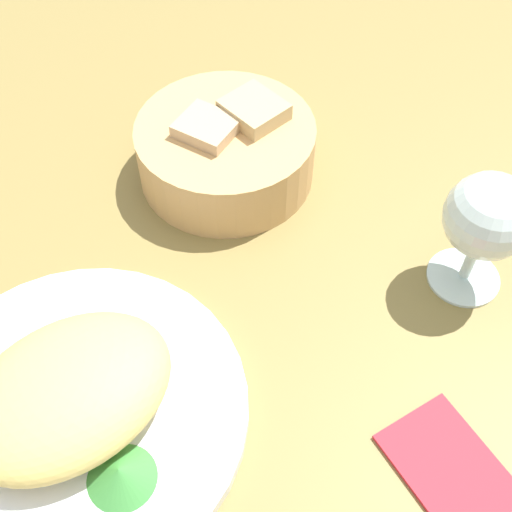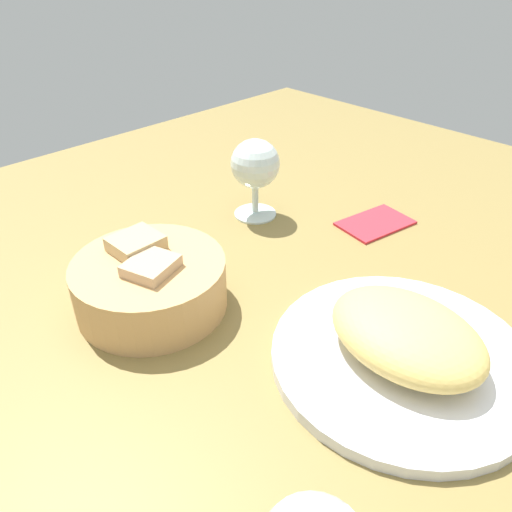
# 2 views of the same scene
# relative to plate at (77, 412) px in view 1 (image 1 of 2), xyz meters

# --- Properties ---
(ground_plane) EXTENTS (1.40, 1.40, 0.02)m
(ground_plane) POSITION_rel_plate_xyz_m (0.11, -0.01, -0.02)
(ground_plane) COLOR olive
(plate) EXTENTS (0.27, 0.27, 0.01)m
(plate) POSITION_rel_plate_xyz_m (0.00, 0.00, 0.00)
(plate) COLOR white
(plate) RESTS_ON ground_plane
(omelette) EXTENTS (0.17, 0.14, 0.05)m
(omelette) POSITION_rel_plate_xyz_m (0.00, 0.00, 0.03)
(omelette) COLOR #E2C065
(omelette) RESTS_ON plate
(lettuce_garnish) EXTENTS (0.05, 0.05, 0.02)m
(lettuce_garnish) POSITION_rel_plate_xyz_m (-0.00, -0.07, 0.02)
(lettuce_garnish) COLOR #3D8B3B
(lettuce_garnish) RESTS_ON plate
(bread_basket) EXTENTS (0.18, 0.18, 0.08)m
(bread_basket) POSITION_rel_plate_xyz_m (0.26, 0.13, 0.03)
(bread_basket) COLOR tan
(bread_basket) RESTS_ON ground_plane
(wine_glass_near) EXTENTS (0.07, 0.07, 0.12)m
(wine_glass_near) POSITION_rel_plate_xyz_m (0.34, -0.12, 0.07)
(wine_glass_near) COLOR silver
(wine_glass_near) RESTS_ON ground_plane
(folded_napkin) EXTENTS (0.09, 0.12, 0.01)m
(folded_napkin) POSITION_rel_plate_xyz_m (0.19, -0.23, -0.00)
(folded_napkin) COLOR red
(folded_napkin) RESTS_ON ground_plane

